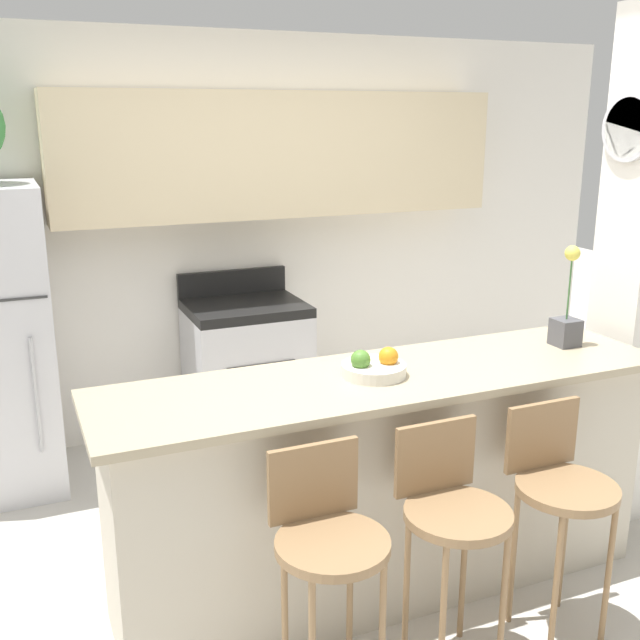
{
  "coord_description": "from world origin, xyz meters",
  "views": [
    {
      "loc": [
        -1.41,
        -2.59,
        2.05
      ],
      "look_at": [
        0.0,
        0.72,
        1.06
      ],
      "focal_mm": 42.0,
      "sensor_mm": 36.0,
      "label": 1
    }
  ],
  "objects_px": {
    "stove_range": "(247,371)",
    "bar_stool_left": "(328,542)",
    "bar_stool_mid": "(452,513)",
    "bar_stool_right": "(560,487)",
    "orchid_vase": "(567,318)",
    "fruit_bowl": "(374,367)"
  },
  "relations": [
    {
      "from": "stove_range",
      "to": "bar_stool_mid",
      "type": "bearing_deg",
      "value": -88.24
    },
    {
      "from": "fruit_bowl",
      "to": "orchid_vase",
      "type": "bearing_deg",
      "value": 1.54
    },
    {
      "from": "bar_stool_left",
      "to": "bar_stool_mid",
      "type": "xyz_separation_m",
      "value": [
        0.5,
        0.0,
        0.0
      ]
    },
    {
      "from": "stove_range",
      "to": "bar_stool_mid",
      "type": "height_order",
      "value": "stove_range"
    },
    {
      "from": "bar_stool_mid",
      "to": "orchid_vase",
      "type": "xyz_separation_m",
      "value": [
        0.95,
        0.55,
        0.5
      ]
    },
    {
      "from": "bar_stool_left",
      "to": "orchid_vase",
      "type": "relative_size",
      "value": 2.0
    },
    {
      "from": "bar_stool_left",
      "to": "bar_stool_mid",
      "type": "relative_size",
      "value": 1.0
    },
    {
      "from": "bar_stool_mid",
      "to": "orchid_vase",
      "type": "relative_size",
      "value": 2.0
    },
    {
      "from": "bar_stool_mid",
      "to": "fruit_bowl",
      "type": "bearing_deg",
      "value": 96.88
    },
    {
      "from": "bar_stool_mid",
      "to": "bar_stool_right",
      "type": "height_order",
      "value": "same"
    },
    {
      "from": "stove_range",
      "to": "fruit_bowl",
      "type": "xyz_separation_m",
      "value": [
        0.01,
        -1.75,
        0.58
      ]
    },
    {
      "from": "bar_stool_mid",
      "to": "bar_stool_right",
      "type": "xyz_separation_m",
      "value": [
        0.5,
        0.0,
        0.0
      ]
    },
    {
      "from": "stove_range",
      "to": "bar_stool_right",
      "type": "height_order",
      "value": "stove_range"
    },
    {
      "from": "stove_range",
      "to": "bar_stool_mid",
      "type": "relative_size",
      "value": 1.13
    },
    {
      "from": "bar_stool_left",
      "to": "fruit_bowl",
      "type": "bearing_deg",
      "value": 50.25
    },
    {
      "from": "stove_range",
      "to": "bar_stool_left",
      "type": "bearing_deg",
      "value": -100.69
    },
    {
      "from": "stove_range",
      "to": "bar_stool_left",
      "type": "height_order",
      "value": "stove_range"
    },
    {
      "from": "fruit_bowl",
      "to": "bar_stool_left",
      "type": "bearing_deg",
      "value": -129.75
    },
    {
      "from": "bar_stool_left",
      "to": "bar_stool_mid",
      "type": "bearing_deg",
      "value": 0.0
    },
    {
      "from": "bar_stool_left",
      "to": "fruit_bowl",
      "type": "distance_m",
      "value": 0.79
    },
    {
      "from": "bar_stool_left",
      "to": "stove_range",
      "type": "bearing_deg",
      "value": 79.31
    },
    {
      "from": "stove_range",
      "to": "bar_stool_left",
      "type": "relative_size",
      "value": 1.13
    }
  ]
}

